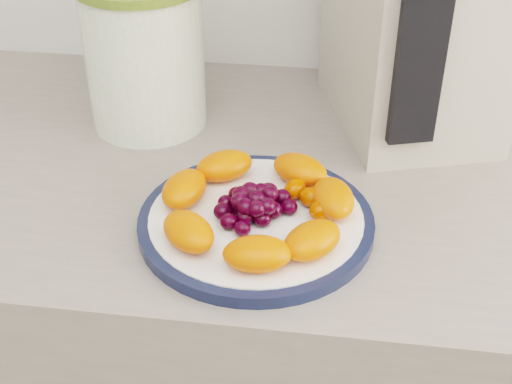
# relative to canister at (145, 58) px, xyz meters

# --- Properties ---
(plate_rim) EXTENTS (0.27, 0.27, 0.01)m
(plate_rim) POSITION_rel_canister_xyz_m (0.19, -0.23, -0.09)
(plate_rim) COLOR #141C39
(plate_rim) RESTS_ON counter
(plate_face) EXTENTS (0.24, 0.24, 0.02)m
(plate_face) POSITION_rel_canister_xyz_m (0.19, -0.23, -0.09)
(plate_face) COLOR white
(plate_face) RESTS_ON counter
(canister) EXTENTS (0.18, 0.18, 0.19)m
(canister) POSITION_rel_canister_xyz_m (0.00, 0.00, 0.00)
(canister) COLOR #496D15
(canister) RESTS_ON counter
(appliance_body) EXTENTS (0.26, 0.31, 0.34)m
(appliance_body) POSITION_rel_canister_xyz_m (0.36, 0.06, 0.07)
(appliance_body) COLOR #B1AA9B
(appliance_body) RESTS_ON counter
(appliance_panel) EXTENTS (0.06, 0.04, 0.25)m
(appliance_panel) POSITION_rel_canister_xyz_m (0.36, -0.09, 0.08)
(appliance_panel) COLOR black
(appliance_panel) RESTS_ON appliance_body
(fruit_plate) EXTENTS (0.23, 0.23, 0.03)m
(fruit_plate) POSITION_rel_canister_xyz_m (0.19, -0.23, -0.06)
(fruit_plate) COLOR #FF4605
(fruit_plate) RESTS_ON plate_face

